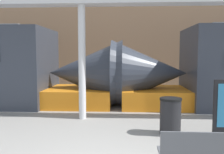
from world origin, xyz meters
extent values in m
cube|color=#937051|center=(0.00, 10.75, 2.50)|extent=(56.00, 0.20, 5.00)
cone|color=#2D333D|center=(1.36, 6.29, 1.32)|extent=(2.99, 2.63, 2.63)
cube|color=orange|center=(1.64, 6.29, 0.35)|extent=(2.69, 2.46, 0.70)
cone|color=#2D333D|center=(-1.20, 6.29, 1.32)|extent=(2.99, 2.63, 2.63)
cube|color=orange|center=(-1.49, 6.29, 0.35)|extent=(2.69, 2.46, 0.70)
cube|color=#4C4F54|center=(1.73, 0.41, 0.40)|extent=(1.49, 0.46, 0.04)
cube|color=#4C4F54|center=(1.73, 0.21, 0.62)|extent=(1.49, 0.05, 0.39)
cylinder|color=black|center=(1.58, 2.63, 0.44)|extent=(0.53, 0.53, 0.88)
cylinder|color=black|center=(1.58, 2.63, 0.91)|extent=(0.56, 0.56, 0.06)
cylinder|color=silver|center=(-0.95, 4.09, 1.79)|extent=(0.23, 0.23, 3.58)
cube|color=#B7B7BC|center=(-0.95, 4.09, 3.72)|extent=(28.00, 0.60, 0.28)
camera|label=1|loc=(0.43, -3.72, 2.03)|focal=40.00mm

